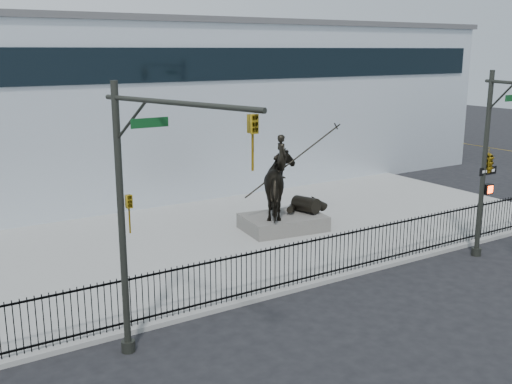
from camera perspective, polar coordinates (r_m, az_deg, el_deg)
ground at (r=19.65m, az=7.92°, el=-9.82°), size 120.00×120.00×0.00m
plaza at (r=25.00m, az=-2.51°, el=-4.38°), size 30.00×12.00×0.15m
building at (r=35.81m, az=-13.16°, el=7.93°), size 44.00×14.00×9.00m
picket_fence at (r=20.21m, az=5.70°, el=-6.33°), size 22.10×0.10×1.50m
statue_plinth at (r=25.78m, az=2.60°, el=-2.91°), size 3.67×2.76×0.63m
equestrian_statue at (r=25.40m, az=2.77°, el=0.68°), size 4.31×2.96×3.68m
traffic_signal_left at (r=14.46m, az=-10.74°, el=-1.55°), size 1.52×4.84×7.00m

